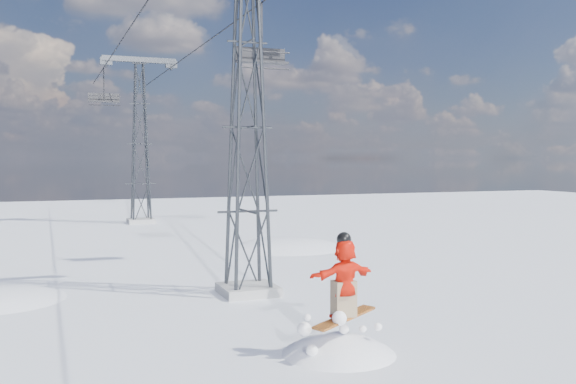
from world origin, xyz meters
The scene contains 6 objects.
ground centered at (0.00, 0.00, 0.00)m, with size 120.00×120.00×0.00m, color white.
lift_tower_near centered at (0.80, 8.00, 5.47)m, with size 5.20×1.80×11.43m.
lift_tower_far centered at (0.80, 33.00, 5.47)m, with size 5.20×1.80×11.43m.
haul_cables centered at (0.80, 19.50, 10.85)m, with size 4.46×51.00×0.06m.
lift_chair_mid centered at (3.00, 13.18, 8.67)m, with size 2.20×0.63×2.73m.
lift_chair_far centered at (-1.40, 34.99, 8.71)m, with size 2.16×0.62×2.67m.
Camera 1 is at (-5.43, -12.08, 4.49)m, focal length 40.00 mm.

